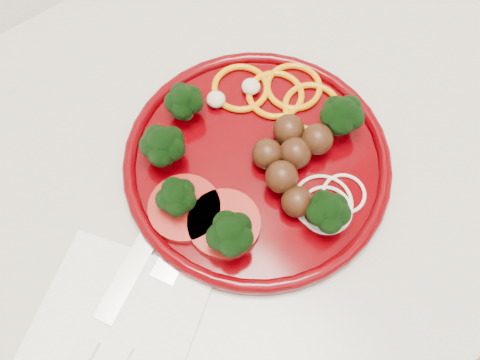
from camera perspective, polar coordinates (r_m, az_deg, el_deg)
counter at (r=0.98m, az=-6.67°, el=-14.09°), size 2.40×0.60×0.90m
plate at (r=0.55m, az=1.73°, el=2.02°), size 0.28×0.28×0.06m
napkin at (r=0.52m, az=-13.19°, el=-14.80°), size 0.20×0.20×0.00m
knife at (r=0.52m, az=-15.95°, el=-16.67°), size 0.22×0.13×0.01m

